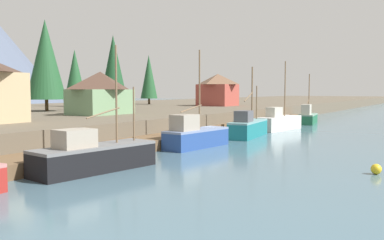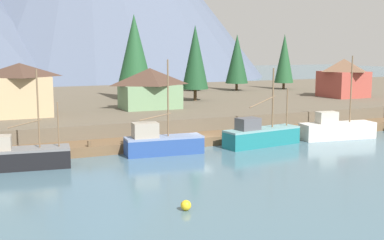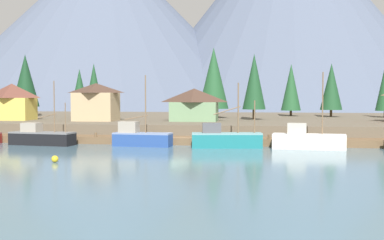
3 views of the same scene
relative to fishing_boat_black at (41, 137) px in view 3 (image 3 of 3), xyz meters
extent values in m
cube|color=#476675|center=(19.05, 22.04, -1.59)|extent=(400.00, 400.00, 1.00)
cube|color=brown|center=(19.05, 4.04, -0.59)|extent=(80.00, 4.00, 1.00)
cylinder|color=brown|center=(-0.95, 2.24, -0.29)|extent=(0.36, 0.36, 1.60)
cylinder|color=brown|center=(7.05, 2.24, -0.29)|extent=(0.36, 0.36, 1.60)
cylinder|color=brown|center=(15.05, 2.24, -0.29)|extent=(0.36, 0.36, 1.60)
cylinder|color=brown|center=(23.05, 2.24, -0.29)|extent=(0.36, 0.36, 1.60)
cylinder|color=brown|center=(31.05, 2.24, -0.29)|extent=(0.36, 0.36, 1.60)
cylinder|color=brown|center=(39.05, 2.24, -0.29)|extent=(0.36, 0.36, 1.60)
cube|color=brown|center=(19.05, 34.04, 0.16)|extent=(400.00, 56.00, 2.50)
cone|color=#4C566B|center=(-35.68, 138.07, 34.93)|extent=(142.76, 142.76, 72.03)
cone|color=#4C566B|center=(40.42, 151.84, 42.18)|extent=(136.50, 136.50, 86.53)
cube|color=black|center=(0.17, -0.02, -0.28)|extent=(9.30, 3.83, 1.61)
cube|color=slate|center=(0.17, -0.02, 0.62)|extent=(9.30, 3.83, 0.20)
cube|color=gray|center=(-1.48, 0.19, 1.33)|extent=(2.63, 2.11, 1.22)
cylinder|color=brown|center=(2.07, -0.27, 4.21)|extent=(0.14, 0.14, 6.98)
cylinder|color=brown|center=(3.73, -0.48, 2.74)|extent=(0.12, 0.12, 4.03)
cylinder|color=brown|center=(0.90, -0.12, 2.92)|extent=(2.89, 0.47, 0.73)
cube|color=navy|center=(14.22, 0.40, -0.28)|extent=(8.02, 3.03, 1.61)
cube|color=#6C7DA2|center=(14.22, 0.40, 0.63)|extent=(8.02, 3.03, 0.20)
cube|color=gray|center=(12.29, 0.57, 1.48)|extent=(2.61, 1.98, 1.49)
cylinder|color=brown|center=(14.67, 0.36, 4.58)|extent=(0.16, 0.16, 7.69)
cylinder|color=brown|center=(13.36, 0.48, 2.76)|extent=(3.25, 0.40, 0.67)
cube|color=#196B70|center=(25.58, 0.08, -0.21)|extent=(9.35, 3.65, 1.75)
cube|color=#679496|center=(25.58, 0.08, 0.76)|extent=(9.35, 3.65, 0.20)
cube|color=#4C4C51|center=(23.63, -0.20, 1.50)|extent=(2.61, 2.00, 1.29)
cylinder|color=brown|center=(27.04, 0.29, 4.12)|extent=(0.18, 0.18, 6.51)
cylinder|color=brown|center=(29.16, 0.60, 2.97)|extent=(0.16, 0.16, 4.21)
cylinder|color=brown|center=(25.58, 0.08, 3.77)|extent=(3.54, 0.64, 1.20)
cube|color=silver|center=(36.06, 0.12, -0.23)|extent=(9.33, 3.56, 1.71)
cube|color=silver|center=(36.06, 0.12, 0.72)|extent=(9.33, 3.56, 0.20)
cube|color=#B2AD9E|center=(34.57, 0.31, 1.50)|extent=(2.51, 1.69, 1.36)
cylinder|color=brown|center=(37.68, -0.07, 4.75)|extent=(0.16, 0.16, 7.85)
cube|color=#6B8E66|center=(18.80, 17.72, 3.02)|extent=(7.70, 4.98, 3.20)
pyramid|color=#422D23|center=(18.80, 17.72, 5.75)|extent=(8.09, 5.23, 2.27)
cube|color=tan|center=(2.10, 16.68, 3.79)|extent=(6.82, 5.53, 4.76)
pyramid|color=#422D23|center=(2.10, 16.68, 6.99)|extent=(7.16, 5.80, 1.63)
cube|color=gold|center=(-13.41, 17.11, 3.35)|extent=(7.27, 4.72, 3.88)
pyramid|color=brown|center=(-13.41, 17.11, 6.54)|extent=(7.64, 4.95, 2.50)
cylinder|color=#4C3823|center=(-19.25, 33.78, 2.40)|extent=(0.50, 0.50, 1.97)
cone|color=#14381E|center=(-19.25, 33.78, 8.85)|extent=(5.59, 5.59, 10.92)
cylinder|color=#4C3823|center=(43.77, 38.39, 2.12)|extent=(0.50, 0.50, 1.42)
cone|color=#194223|center=(43.77, 38.39, 7.51)|extent=(4.39, 4.39, 9.35)
cylinder|color=#4C3823|center=(20.77, 30.64, 2.30)|extent=(0.50, 0.50, 1.77)
cone|color=#1E4C28|center=(20.77, 30.64, 9.05)|extent=(5.75, 5.75, 11.74)
cylinder|color=#4C3823|center=(-6.05, 38.76, 1.92)|extent=(0.50, 0.50, 1.01)
cone|color=#194223|center=(-6.05, 38.76, 7.51)|extent=(4.04, 4.04, 10.17)
cylinder|color=#4C3823|center=(-5.62, 29.19, 2.23)|extent=(0.50, 0.50, 1.62)
cone|color=#194223|center=(-5.62, 29.19, 6.98)|extent=(3.36, 3.36, 7.89)
cylinder|color=#4C3823|center=(28.61, 24.50, 2.34)|extent=(0.50, 0.50, 1.85)
cone|color=#194223|center=(28.61, 24.50, 8.19)|extent=(4.12, 4.12, 9.86)
cylinder|color=#4C3823|center=(35.97, 41.21, 2.00)|extent=(0.50, 0.50, 1.17)
cone|color=#1E4C28|center=(35.97, 41.21, 7.44)|extent=(4.11, 4.11, 9.72)
sphere|color=gold|center=(9.28, -16.61, -0.74)|extent=(0.70, 0.70, 0.70)
camera|label=1|loc=(-20.57, -20.94, 4.47)|focal=39.33mm
camera|label=2|loc=(-3.09, -45.31, 9.50)|focal=46.06mm
camera|label=3|loc=(30.30, -64.21, 5.75)|focal=46.31mm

